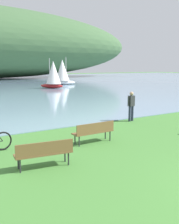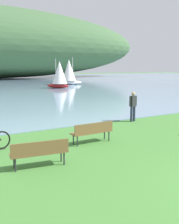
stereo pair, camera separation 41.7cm
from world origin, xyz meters
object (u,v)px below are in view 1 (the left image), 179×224
at_px(park_bench_further_along, 44,152).
at_px(sailboat_nearest_to_shore, 53,74).
at_px(person_at_shoreline, 131,104).
at_px(park_bench_near_camera, 94,131).
at_px(sailboat_mid_bay, 63,72).

height_order(park_bench_further_along, sailboat_nearest_to_shore, sailboat_nearest_to_shore).
bearing_deg(sailboat_nearest_to_shore, park_bench_further_along, -115.27).
bearing_deg(person_at_shoreline, sailboat_nearest_to_shore, 76.02).
bearing_deg(park_bench_further_along, park_bench_near_camera, 27.37).
bearing_deg(sailboat_nearest_to_shore, park_bench_near_camera, -111.28).
relative_size(park_bench_near_camera, sailboat_mid_bay, 0.40).
relative_size(park_bench_near_camera, person_at_shoreline, 1.06).
distance_m(park_bench_near_camera, person_at_shoreline, 5.01).
relative_size(park_bench_further_along, sailboat_mid_bay, 0.41).
bearing_deg(sailboat_mid_bay, person_at_shoreline, -109.34).
xyz_separation_m(person_at_shoreline, sailboat_nearest_to_shore, (5.76, 23.15, 1.02)).
bearing_deg(sailboat_mid_bay, park_bench_further_along, -117.60).
xyz_separation_m(park_bench_near_camera, sailboat_mid_bay, (14.40, 31.47, 1.67)).
distance_m(park_bench_near_camera, sailboat_nearest_to_shore, 27.66).
xyz_separation_m(park_bench_near_camera, sailboat_nearest_to_shore, (10.03, 25.74, 1.48)).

